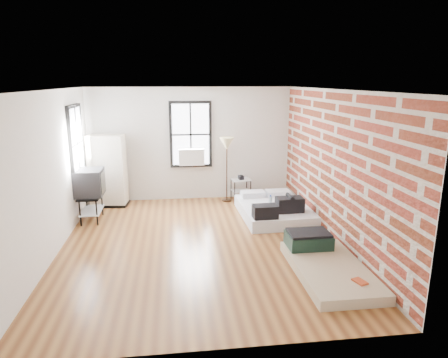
{
  "coord_description": "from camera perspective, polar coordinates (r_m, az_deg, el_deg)",
  "views": [
    {
      "loc": [
        -0.4,
        -6.88,
        2.96
      ],
      "look_at": [
        0.5,
        0.3,
        1.16
      ],
      "focal_mm": 32.0,
      "sensor_mm": 36.0,
      "label": 1
    }
  ],
  "objects": [
    {
      "name": "ground",
      "position": [
        7.5,
        -3.53,
        -9.29
      ],
      "size": [
        6.0,
        6.0,
        0.0
      ],
      "primitive_type": "plane",
      "color": "brown",
      "rests_on": "ground"
    },
    {
      "name": "room_shell",
      "position": [
        7.38,
        -2.12,
        4.42
      ],
      "size": [
        5.02,
        6.02,
        2.8
      ],
      "color": "silver",
      "rests_on": "ground"
    },
    {
      "name": "mattress_main",
      "position": [
        8.94,
        7.15,
        -4.32
      ],
      "size": [
        1.49,
        1.99,
        0.62
      ],
      "rotation": [
        0.0,
        0.0,
        0.03
      ],
      "color": "white",
      "rests_on": "ground"
    },
    {
      "name": "mattress_bare",
      "position": [
        6.72,
        14.15,
        -11.41
      ],
      "size": [
        1.06,
        2.0,
        0.43
      ],
      "rotation": [
        0.0,
        0.0,
        0.0
      ],
      "color": "tan",
      "rests_on": "ground"
    },
    {
      "name": "wardrobe",
      "position": [
        9.89,
        -16.26,
        1.11
      ],
      "size": [
        0.92,
        0.6,
        1.71
      ],
      "rotation": [
        0.0,
        0.0,
        -0.13
      ],
      "color": "black",
      "rests_on": "ground"
    },
    {
      "name": "side_table",
      "position": [
        10.07,
        2.42,
        -0.65
      ],
      "size": [
        0.52,
        0.44,
        0.63
      ],
      "rotation": [
        0.0,
        0.0,
        0.14
      ],
      "color": "black",
      "rests_on": "ground"
    },
    {
      "name": "floor_lamp",
      "position": [
        9.75,
        0.4,
        4.6
      ],
      "size": [
        0.34,
        0.34,
        1.61
      ],
      "color": "black",
      "rests_on": "ground"
    },
    {
      "name": "tv_stand",
      "position": [
        8.93,
        -18.62,
        -0.69
      ],
      "size": [
        0.57,
        0.8,
        1.13
      ],
      "rotation": [
        0.0,
        0.0,
        0.0
      ],
      "color": "black",
      "rests_on": "ground"
    }
  ]
}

